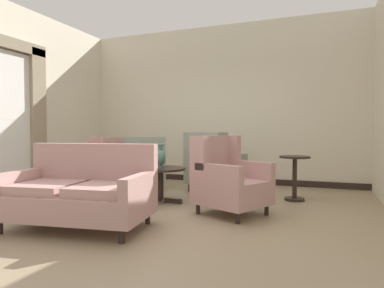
# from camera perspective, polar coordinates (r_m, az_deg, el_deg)

# --- Properties ---
(ground) EXTENTS (8.40, 8.40, 0.00)m
(ground) POSITION_cam_1_polar(r_m,az_deg,el_deg) (4.76, -5.98, -11.05)
(ground) COLOR #9E896B
(wall_back) EXTENTS (6.16, 0.08, 3.33)m
(wall_back) POSITION_cam_1_polar(r_m,az_deg,el_deg) (7.35, 4.37, 6.63)
(wall_back) COLOR beige
(wall_back) RESTS_ON ground
(wall_left) EXTENTS (0.08, 4.05, 3.33)m
(wall_left) POSITION_cam_1_polar(r_m,az_deg,el_deg) (7.17, -24.65, 6.57)
(wall_left) COLOR beige
(wall_left) RESTS_ON ground
(baseboard_back) EXTENTS (6.00, 0.03, 0.12)m
(baseboard_back) POSITION_cam_1_polar(r_m,az_deg,el_deg) (7.35, 4.21, -5.91)
(baseboard_back) COLOR black
(baseboard_back) RESTS_ON ground
(coffee_table) EXTENTS (0.78, 0.78, 0.53)m
(coffee_table) POSITION_cam_1_polar(r_m,az_deg,el_deg) (5.25, -5.35, -5.17)
(coffee_table) COLOR black
(coffee_table) RESTS_ON ground
(porcelain_vase) EXTENTS (0.15, 0.15, 0.36)m
(porcelain_vase) POSITION_cam_1_polar(r_m,az_deg,el_deg) (5.26, -5.25, -2.11)
(porcelain_vase) COLOR #4C7A66
(porcelain_vase) RESTS_ON coffee_table
(settee) EXTENTS (1.70, 1.11, 0.94)m
(settee) POSITION_cam_1_polar(r_m,az_deg,el_deg) (4.08, -18.20, -7.77)
(settee) COLOR tan
(settee) RESTS_ON ground
(armchair_beside_settee) EXTENTS (1.10, 1.08, 1.07)m
(armchair_beside_settee) POSITION_cam_1_polar(r_m,az_deg,el_deg) (6.07, 3.43, -3.85)
(armchair_beside_settee) COLOR gray
(armchair_beside_settee) RESTS_ON ground
(armchair_near_sideboard) EXTENTS (1.07, 1.03, 1.02)m
(armchair_near_sideboard) POSITION_cam_1_polar(r_m,az_deg,el_deg) (4.52, 6.00, -6.07)
(armchair_near_sideboard) COLOR tan
(armchair_near_sideboard) RESTS_ON ground
(armchair_near_window) EXTENTS (0.97, 0.91, 1.00)m
(armchair_near_window) POSITION_cam_1_polar(r_m,az_deg,el_deg) (5.85, -15.97, -4.42)
(armchair_near_window) COLOR tan
(armchair_near_window) RESTS_ON ground
(armchair_back_corner) EXTENTS (1.17, 1.19, 0.99)m
(armchair_back_corner) POSITION_cam_1_polar(r_m,az_deg,el_deg) (6.45, -8.49, -3.83)
(armchair_back_corner) COLOR gray
(armchair_back_corner) RESTS_ON ground
(side_table) EXTENTS (0.47, 0.47, 0.70)m
(side_table) POSITION_cam_1_polar(r_m,az_deg,el_deg) (5.58, 16.84, -4.82)
(side_table) COLOR black
(side_table) RESTS_ON ground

